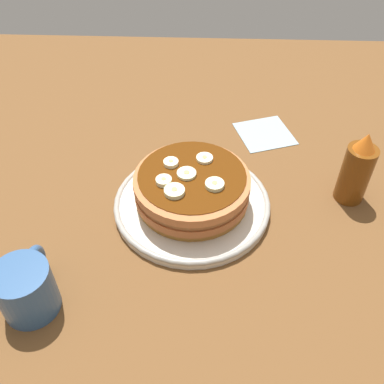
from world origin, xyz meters
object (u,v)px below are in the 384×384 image
at_px(banana_slice_3, 205,159).
at_px(coffee_mug, 27,288).
at_px(banana_slice_0, 187,173).
at_px(banana_slice_5, 171,163).
at_px(banana_slice_4, 174,191).
at_px(pancake_stack, 193,189).
at_px(banana_slice_1, 164,181).
at_px(syrup_bottle, 356,170).
at_px(napkin, 265,133).
at_px(plate, 192,203).
at_px(banana_slice_2, 215,185).

height_order(banana_slice_3, coffee_mug, banana_slice_3).
relative_size(banana_slice_0, coffee_mug, 0.29).
bearing_deg(banana_slice_5, banana_slice_3, -75.33).
bearing_deg(banana_slice_4, banana_slice_5, 8.84).
bearing_deg(pancake_stack, coffee_mug, 132.44).
relative_size(banana_slice_1, syrup_bottle, 0.19).
xyz_separation_m(pancake_stack, banana_slice_5, (0.03, 0.04, 0.03)).
relative_size(pancake_stack, banana_slice_1, 7.90).
xyz_separation_m(banana_slice_0, banana_slice_3, (0.04, -0.03, 0.00)).
xyz_separation_m(banana_slice_0, banana_slice_4, (-0.05, 0.02, 0.00)).
relative_size(banana_slice_3, banana_slice_4, 0.86).
xyz_separation_m(banana_slice_1, napkin, (0.25, -0.19, -0.08)).
distance_m(banana_slice_1, banana_slice_4, 0.03).
bearing_deg(syrup_bottle, napkin, 36.20).
xyz_separation_m(plate, banana_slice_0, (0.00, 0.01, 0.07)).
xyz_separation_m(banana_slice_2, syrup_bottle, (0.07, -0.25, -0.02)).
relative_size(banana_slice_2, napkin, 0.29).
xyz_separation_m(pancake_stack, banana_slice_1, (-0.02, 0.05, 0.04)).
relative_size(coffee_mug, syrup_bottle, 0.80).
bearing_deg(banana_slice_1, banana_slice_0, -58.59).
bearing_deg(banana_slice_0, coffee_mug, 134.03).
bearing_deg(banana_slice_0, napkin, -34.82).
distance_m(pancake_stack, coffee_mug, 0.31).
relative_size(pancake_stack, banana_slice_0, 6.39).
distance_m(plate, pancake_stack, 0.04).
xyz_separation_m(banana_slice_2, banana_slice_5, (0.05, 0.08, -0.00)).
relative_size(banana_slice_5, coffee_mug, 0.23).
bearing_deg(banana_slice_3, banana_slice_4, 151.50).
height_order(plate, banana_slice_5, banana_slice_5).
bearing_deg(banana_slice_2, banana_slice_1, 86.73).
bearing_deg(banana_slice_0, banana_slice_2, -119.83).
relative_size(banana_slice_1, banana_slice_2, 0.84).
xyz_separation_m(pancake_stack, coffee_mug, (-0.21, 0.23, -0.00)).
bearing_deg(banana_slice_0, plate, -96.45).
bearing_deg(coffee_mug, pancake_stack, -47.56).
xyz_separation_m(banana_slice_0, syrup_bottle, (0.04, -0.30, -0.02)).
bearing_deg(banana_slice_2, banana_slice_0, 60.17).
bearing_deg(syrup_bottle, banana_slice_3, 89.70).
relative_size(banana_slice_0, banana_slice_2, 1.04).
height_order(plate, banana_slice_1, banana_slice_1).
xyz_separation_m(banana_slice_4, syrup_bottle, (0.08, -0.31, -0.02)).
bearing_deg(syrup_bottle, pancake_stack, 98.07).
bearing_deg(napkin, banana_slice_1, 142.06).
bearing_deg(banana_slice_1, banana_slice_3, -46.50).
bearing_deg(banana_slice_4, banana_slice_2, -73.85).
height_order(banana_slice_3, syrup_bottle, syrup_bottle).
distance_m(banana_slice_0, napkin, 0.29).
height_order(pancake_stack, banana_slice_2, banana_slice_2).
bearing_deg(coffee_mug, banana_slice_0, -45.97).
xyz_separation_m(banana_slice_3, napkin, (0.19, -0.13, -0.08)).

